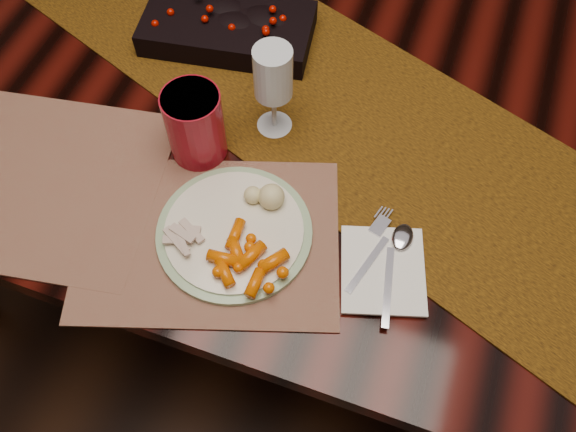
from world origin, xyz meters
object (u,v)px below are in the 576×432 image
(dinner_plate, at_px, (234,232))
(mashed_potatoes, at_px, (265,195))
(napkin, at_px, (383,270))
(centerpiece, at_px, (228,25))
(placemat_main, at_px, (209,239))
(red_cup, at_px, (195,125))
(wine_glass, at_px, (274,92))
(baby_carrots, at_px, (252,259))
(dining_table, at_px, (321,207))
(turkey_shreds, at_px, (187,235))

(dinner_plate, height_order, mashed_potatoes, mashed_potatoes)
(napkin, bearing_deg, mashed_potatoes, 150.65)
(centerpiece, xyz_separation_m, placemat_main, (0.14, -0.41, -0.03))
(dinner_plate, relative_size, red_cup, 1.87)
(wine_glass, bearing_deg, dinner_plate, -85.90)
(baby_carrots, xyz_separation_m, mashed_potatoes, (-0.02, 0.10, 0.01))
(dining_table, xyz_separation_m, baby_carrots, (-0.01, -0.36, 0.40))
(dinner_plate, distance_m, wine_glass, 0.24)
(dinner_plate, xyz_separation_m, napkin, (0.23, 0.02, -0.00))
(dining_table, distance_m, baby_carrots, 0.54)
(centerpiece, relative_size, wine_glass, 1.80)
(turkey_shreds, bearing_deg, red_cup, 108.45)
(mashed_potatoes, relative_size, wine_glass, 0.42)
(placemat_main, bearing_deg, wine_glass, 67.56)
(baby_carrots, distance_m, red_cup, 0.24)
(dining_table, relative_size, turkey_shreds, 26.33)
(dinner_plate, distance_m, red_cup, 0.18)
(placemat_main, distance_m, dinner_plate, 0.04)
(dinner_plate, relative_size, napkin, 1.67)
(dinner_plate, bearing_deg, napkin, 3.88)
(dining_table, distance_m, placemat_main, 0.51)
(napkin, bearing_deg, red_cup, 144.76)
(dinner_plate, distance_m, napkin, 0.23)
(dining_table, distance_m, wine_glass, 0.48)
(centerpiece, distance_m, placemat_main, 0.43)
(turkey_shreds, height_order, wine_glass, wine_glass)
(dinner_plate, distance_m, baby_carrots, 0.07)
(baby_carrots, bearing_deg, wine_glass, 103.32)
(baby_carrots, bearing_deg, dinner_plate, 137.63)
(dining_table, height_order, red_cup, red_cup)
(mashed_potatoes, bearing_deg, dinner_plate, -114.48)
(dinner_plate, bearing_deg, placemat_main, -149.67)
(placemat_main, bearing_deg, napkin, -10.30)
(napkin, bearing_deg, placemat_main, 170.84)
(centerpiece, height_order, baby_carrots, centerpiece)
(baby_carrots, bearing_deg, dining_table, 88.47)
(centerpiece, distance_m, wine_glass, 0.23)
(placemat_main, height_order, dinner_plate, dinner_plate)
(dinner_plate, distance_m, turkey_shreds, 0.07)
(napkin, bearing_deg, baby_carrots, -179.34)
(dining_table, height_order, dinner_plate, dinner_plate)
(dinner_plate, xyz_separation_m, red_cup, (-0.12, 0.13, 0.06))
(placemat_main, xyz_separation_m, baby_carrots, (0.08, -0.02, 0.03))
(placemat_main, xyz_separation_m, napkin, (0.27, 0.04, 0.00))
(centerpiece, xyz_separation_m, dinner_plate, (0.17, -0.39, -0.02))
(baby_carrots, height_order, turkey_shreds, baby_carrots)
(dining_table, bearing_deg, turkey_shreds, -108.23)
(mashed_potatoes, xyz_separation_m, turkey_shreds, (-0.09, -0.10, -0.01))
(napkin, bearing_deg, turkey_shreds, 173.47)
(dining_table, xyz_separation_m, napkin, (0.18, -0.30, 0.38))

